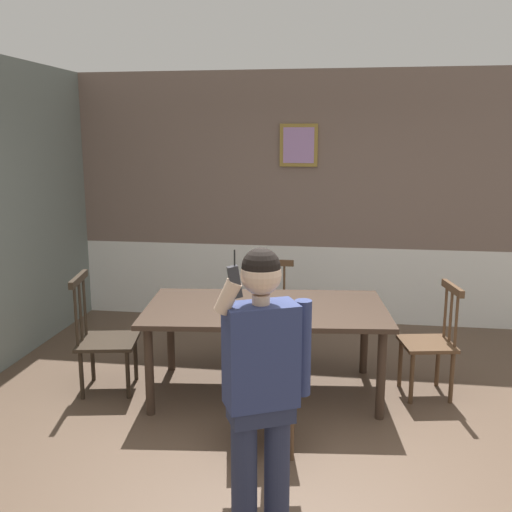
% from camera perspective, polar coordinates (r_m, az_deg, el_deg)
% --- Properties ---
extents(ground_plane, '(6.73, 6.73, 0.00)m').
position_cam_1_polar(ground_plane, '(4.25, 1.99, -18.69)').
color(ground_plane, brown).
extents(room_back_partition, '(5.49, 0.17, 2.87)m').
position_cam_1_polar(room_back_partition, '(6.76, 5.04, 5.15)').
color(room_back_partition, '#756056').
rests_on(room_back_partition, ground_plane).
extents(dining_table, '(2.09, 1.31, 0.76)m').
position_cam_1_polar(dining_table, '(4.88, 0.97, -5.78)').
color(dining_table, '#38281E').
rests_on(dining_table, ground_plane).
extents(chair_near_window, '(0.54, 0.54, 0.93)m').
position_cam_1_polar(chair_near_window, '(4.08, 0.69, -12.73)').
color(chair_near_window, '#513823').
rests_on(chair_near_window, ground_plane).
extents(chair_by_doorway, '(0.56, 0.56, 1.01)m').
position_cam_1_polar(chair_by_doorway, '(5.16, -14.75, -7.68)').
color(chair_by_doorway, '#2D2319').
rests_on(chair_by_doorway, ground_plane).
extents(chair_at_table_head, '(0.48, 0.48, 0.92)m').
position_cam_1_polar(chair_at_table_head, '(5.83, 1.21, -5.08)').
color(chair_at_table_head, '#513823').
rests_on(chair_at_table_head, ground_plane).
extents(chair_opposite_corner, '(0.48, 0.48, 0.96)m').
position_cam_1_polar(chair_opposite_corner, '(5.11, 16.79, -8.03)').
color(chair_opposite_corner, '#513823').
rests_on(chair_opposite_corner, ground_plane).
extents(person_figure, '(0.48, 0.34, 1.61)m').
position_cam_1_polar(person_figure, '(3.09, 0.61, -12.04)').
color(person_figure, '#282E49').
rests_on(person_figure, ground_plane).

